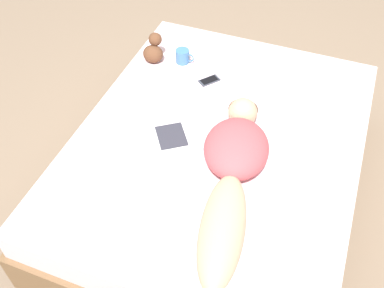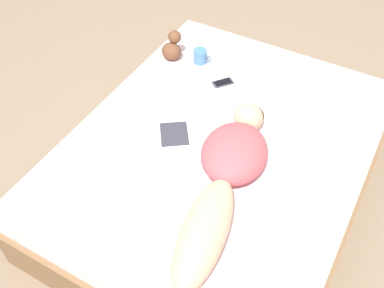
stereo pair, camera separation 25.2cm
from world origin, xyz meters
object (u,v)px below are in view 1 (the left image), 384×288
coffee_mug (183,56)px  open_magazine (151,140)px  cell_phone (209,80)px  person (232,171)px

coffee_mug → open_magazine: bearing=-81.9°
open_magazine → coffee_mug: coffee_mug is taller
open_magazine → cell_phone: same height
open_magazine → coffee_mug: (-0.11, 0.77, 0.05)m
person → cell_phone: (-0.39, 0.76, -0.08)m
person → open_magazine: size_ratio=2.21×
person → open_magazine: person is taller
person → open_magazine: bearing=157.2°
open_magazine → person: bearing=-48.2°
person → cell_phone: person is taller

